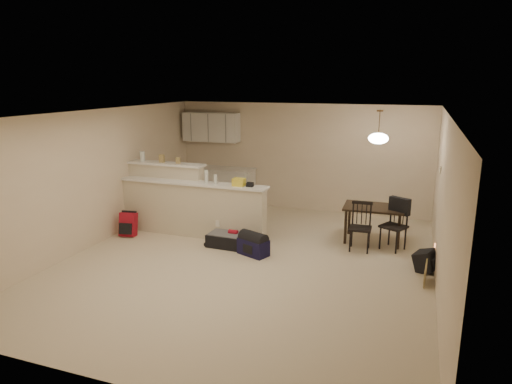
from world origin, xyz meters
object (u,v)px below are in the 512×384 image
at_px(black_daypack, 425,261).
at_px(pendant_lamp, 378,138).
at_px(dining_chair_near, 360,227).
at_px(red_backpack, 128,224).
at_px(dining_table, 374,211).
at_px(suitcase, 228,240).
at_px(navy_duffel, 253,247).
at_px(dining_chair_far, 394,225).

bearing_deg(black_daypack, pendant_lamp, 59.59).
height_order(dining_chair_near, black_daypack, dining_chair_near).
bearing_deg(dining_chair_near, red_backpack, -172.74).
relative_size(dining_table, pendant_lamp, 1.82).
xyz_separation_m(suitcase, red_backpack, (-2.09, -0.12, 0.12)).
distance_m(dining_table, navy_duffel, 2.43).
relative_size(dining_chair_far, navy_duffel, 1.73).
bearing_deg(dining_chair_far, dining_chair_near, -129.54).
distance_m(red_backpack, navy_duffel, 2.69).
xyz_separation_m(dining_table, dining_chair_far, (0.39, -0.33, -0.14)).
bearing_deg(red_backpack, black_daypack, -7.12).
relative_size(pendant_lamp, suitcase, 0.88).
relative_size(dining_table, navy_duffel, 2.10).
height_order(dining_table, dining_chair_near, dining_chair_near).
distance_m(dining_table, black_daypack, 1.55).
relative_size(dining_chair_near, black_daypack, 2.40).
bearing_deg(black_daypack, dining_table, 59.59).
height_order(suitcase, red_backpack, red_backpack).
height_order(navy_duffel, black_daypack, black_daypack).
bearing_deg(pendant_lamp, dining_chair_near, -106.51).
bearing_deg(red_backpack, pendant_lamp, 7.00).
bearing_deg(pendant_lamp, dining_table, 36.87).
bearing_deg(dining_table, red_backpack, -165.88).
distance_m(dining_table, dining_chair_far, 0.53).
distance_m(pendant_lamp, navy_duffel, 3.02).
relative_size(dining_table, red_backpack, 2.41).
height_order(pendant_lamp, dining_chair_far, pendant_lamp).
relative_size(pendant_lamp, dining_chair_near, 0.70).
bearing_deg(suitcase, black_daypack, 2.55).
xyz_separation_m(dining_chair_far, suitcase, (-2.90, -0.86, -0.35)).
relative_size(suitcase, black_daypack, 1.91).
xyz_separation_m(dining_table, red_backpack, (-4.60, -1.31, -0.37)).
bearing_deg(red_backpack, dining_table, 7.00).
height_order(dining_chair_far, black_daypack, dining_chair_far).
distance_m(dining_table, pendant_lamp, 1.38).
bearing_deg(dining_table, suitcase, -156.45).
xyz_separation_m(dining_table, navy_duffel, (-1.91, -1.44, -0.46)).
distance_m(suitcase, black_daypack, 3.46).
height_order(pendant_lamp, dining_chair_near, pendant_lamp).
xyz_separation_m(pendant_lamp, dining_chair_near, (-0.17, -0.57, -1.55)).
bearing_deg(red_backpack, dining_chair_near, 0.58).
height_order(dining_table, pendant_lamp, pendant_lamp).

